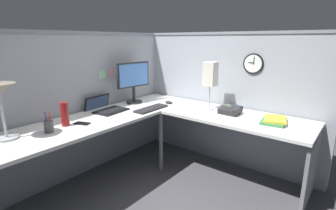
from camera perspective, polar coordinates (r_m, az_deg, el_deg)
ground_plane at (r=2.92m, az=-1.15°, el=-16.34°), size 6.80×6.80×0.00m
cubicle_wall_back at (r=3.00m, az=-18.77°, el=0.19°), size 2.57×0.12×1.58m
cubicle_wall_right at (r=3.18m, az=12.53°, el=1.40°), size 0.12×2.37×1.58m
desk at (r=2.52m, az=-2.49°, el=-5.61°), size 2.35×2.15×0.73m
monitor at (r=3.14m, az=-7.74°, el=5.72°), size 0.46×0.20×0.50m
laptop at (r=2.91m, az=-13.97°, el=-0.66°), size 0.37×0.41×0.22m
keyboard at (r=2.86m, az=-3.80°, el=-0.81°), size 0.43×0.14×0.02m
computer_mouse at (r=3.11m, az=0.19°, el=0.61°), size 0.06×0.10×0.03m
pen_cup at (r=2.38m, az=-25.19°, el=-4.35°), size 0.08×0.08×0.18m
cell_phone at (r=2.51m, az=-18.70°, el=-3.93°), size 0.12×0.16×0.01m
thermos_flask at (r=2.48m, az=-22.19°, el=-1.91°), size 0.07×0.07×0.22m
office_phone at (r=2.77m, az=13.87°, el=-1.18°), size 0.20×0.21×0.11m
book_stack at (r=2.61m, az=22.73°, el=-3.20°), size 0.32×0.26×0.04m
desk_lamp_paper at (r=2.83m, az=9.48°, el=6.56°), size 0.13×0.13×0.53m
wall_clock at (r=2.93m, az=18.61°, el=8.79°), size 0.04×0.22×0.22m
pinned_note_leftmost at (r=3.05m, az=-14.53°, el=6.57°), size 0.10×0.00×0.09m
pinned_note_middle at (r=3.25m, az=-10.17°, el=7.59°), size 0.10×0.00×0.10m
pinned_note_rightmost at (r=3.13m, az=-12.70°, el=7.17°), size 0.06×0.00×0.08m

